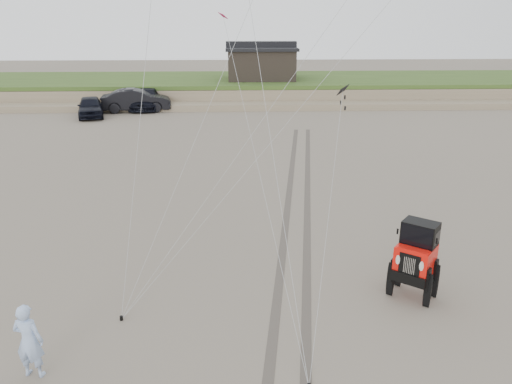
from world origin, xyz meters
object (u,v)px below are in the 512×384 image
Objects in this scene: truck_b at (136,100)px; man at (29,341)px; jeep at (414,268)px; truck_a at (90,107)px; truck_c at (147,98)px; cabin at (261,62)px.

man is at bearing -179.84° from truck_b.
truck_a is at bearing 158.91° from jeep.
truck_b is 1.55m from truck_c.
truck_c is 3.25× the size of man.
jeep is at bearing -86.15° from cabin.
jeep is at bearing -153.87° from man.
truck_c is at bearing -28.77° from truck_b.
truck_a is 30.84m from jeep.
truck_b is 31.61m from man.
cabin reaches higher than man.
man is (3.00, -32.83, 0.05)m from truck_c.
truck_c is at bearing -151.09° from cabin.
truck_c is (-9.73, -5.37, -2.43)m from cabin.
jeep is (2.38, -35.38, -2.38)m from cabin.
cabin is 38.87m from man.
cabin is 3.72× the size of man.
jeep is at bearing -66.52° from truck_c.
truck_c is (0.59, 1.43, -0.08)m from truck_b.
man reaches higher than jeep.
truck_a is 5.08m from truck_c.
truck_b is 3.15× the size of man.
truck_c is at bearing 150.11° from jeep.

